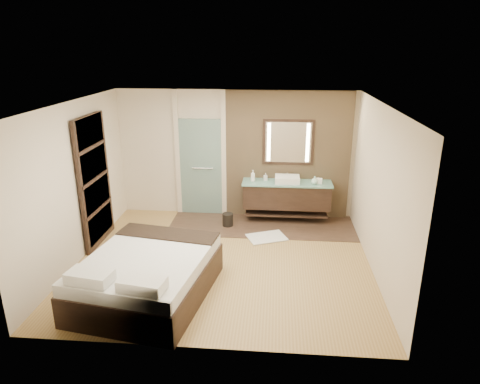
# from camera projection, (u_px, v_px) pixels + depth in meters

# --- Properties ---
(floor) EXTENTS (5.00, 5.00, 0.00)m
(floor) POSITION_uv_depth(u_px,v_px,m) (224.00, 261.00, 7.42)
(floor) COLOR olive
(floor) RESTS_ON ground
(tile_strip) EXTENTS (3.80, 1.30, 0.01)m
(tile_strip) POSITION_uv_depth(u_px,v_px,m) (262.00, 225.00, 8.87)
(tile_strip) COLOR #38281E
(tile_strip) RESTS_ON floor
(stone_wall) EXTENTS (2.60, 0.08, 2.70)m
(stone_wall) POSITION_uv_depth(u_px,v_px,m) (288.00, 156.00, 8.97)
(stone_wall) COLOR #9D7E5A
(stone_wall) RESTS_ON floor
(vanity) EXTENTS (1.85, 0.55, 0.88)m
(vanity) POSITION_uv_depth(u_px,v_px,m) (287.00, 195.00, 8.94)
(vanity) COLOR black
(vanity) RESTS_ON stone_wall
(mirror_unit) EXTENTS (1.06, 0.04, 0.96)m
(mirror_unit) POSITION_uv_depth(u_px,v_px,m) (288.00, 142.00, 8.82)
(mirror_unit) COLOR black
(mirror_unit) RESTS_ON stone_wall
(frosted_door) EXTENTS (1.10, 0.12, 2.70)m
(frosted_door) POSITION_uv_depth(u_px,v_px,m) (201.00, 163.00, 9.18)
(frosted_door) COLOR #A8D5CB
(frosted_door) RESTS_ON floor
(shoji_partition) EXTENTS (0.06, 1.20, 2.40)m
(shoji_partition) POSITION_uv_depth(u_px,v_px,m) (95.00, 181.00, 7.78)
(shoji_partition) COLOR black
(shoji_partition) RESTS_ON floor
(bed) EXTENTS (2.01, 2.35, 0.81)m
(bed) POSITION_uv_depth(u_px,v_px,m) (147.00, 276.00, 6.30)
(bed) COLOR black
(bed) RESTS_ON floor
(bath_mat) EXTENTS (0.86, 0.74, 0.02)m
(bath_mat) POSITION_uv_depth(u_px,v_px,m) (267.00, 237.00, 8.30)
(bath_mat) COLOR white
(bath_mat) RESTS_ON floor
(waste_bin) EXTENTS (0.22, 0.22, 0.28)m
(waste_bin) POSITION_uv_depth(u_px,v_px,m) (228.00, 220.00, 8.81)
(waste_bin) COLOR black
(waste_bin) RESTS_ON floor
(tissue_box) EXTENTS (0.14, 0.14, 0.10)m
(tissue_box) POSITION_uv_depth(u_px,v_px,m) (319.00, 181.00, 8.75)
(tissue_box) COLOR white
(tissue_box) RESTS_ON vanity
(soap_bottle_a) EXTENTS (0.12, 0.12, 0.24)m
(soap_bottle_a) POSITION_uv_depth(u_px,v_px,m) (253.00, 176.00, 8.87)
(soap_bottle_a) COLOR white
(soap_bottle_a) RESTS_ON vanity
(soap_bottle_b) EXTENTS (0.09, 0.09, 0.16)m
(soap_bottle_b) POSITION_uv_depth(u_px,v_px,m) (265.00, 177.00, 8.94)
(soap_bottle_b) COLOR #B2B2B2
(soap_bottle_b) RESTS_ON vanity
(soap_bottle_c) EXTENTS (0.17, 0.17, 0.17)m
(soap_bottle_c) POSITION_uv_depth(u_px,v_px,m) (315.00, 180.00, 8.69)
(soap_bottle_c) COLOR #BDEEE3
(soap_bottle_c) RESTS_ON vanity
(cup) EXTENTS (0.13, 0.13, 0.09)m
(cup) POSITION_uv_depth(u_px,v_px,m) (315.00, 181.00, 8.77)
(cup) COLOR white
(cup) RESTS_ON vanity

